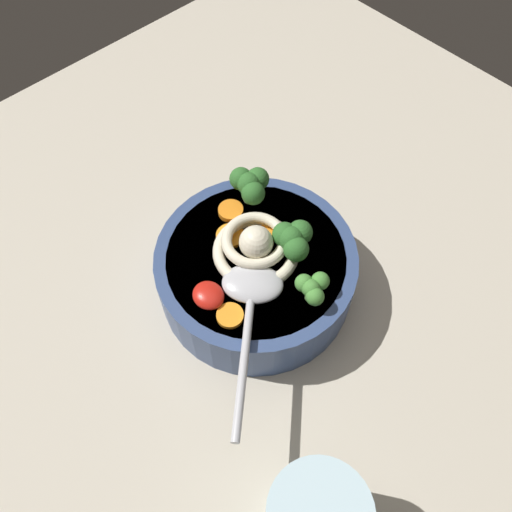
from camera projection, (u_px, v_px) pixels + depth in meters
table_slab at (274, 292)px, 60.89cm from camera, size 96.13×96.13×4.09cm
soup_bowl at (256, 271)px, 56.18cm from camera, size 20.97×20.97×6.41cm
noodle_pile at (256, 246)px, 52.74cm from camera, size 9.70×9.51×3.90cm
soup_spoon at (251, 296)px, 50.20cm from camera, size 13.95×15.13×1.60cm
chili_sauce_dollop at (208, 295)px, 50.33cm from camera, size 3.24×2.91×1.46cm
broccoli_floret_near_spoon at (250, 184)px, 55.47cm from camera, size 4.89×4.21×3.87cm
broccoli_floret_left at (312, 288)px, 49.60cm from camera, size 3.51×3.02×2.77cm
broccoli_floret_far at (292, 238)px, 51.75cm from camera, size 4.95×4.26×3.92cm
carrot_slice_beside_chili at (230, 236)px, 54.61cm from camera, size 2.95×2.95×0.44cm
carrot_slice_beside_noodles at (230, 316)px, 49.72cm from camera, size 2.61×2.61×0.49cm
carrot_slice_front at (227, 213)px, 56.01cm from camera, size 2.69×2.69×0.68cm
carrot_slice_center at (266, 235)px, 54.47cm from camera, size 2.16×2.16×0.74cm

